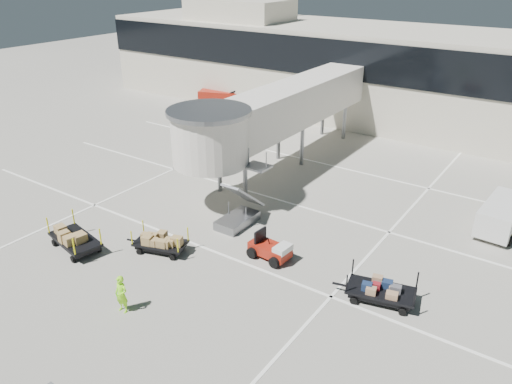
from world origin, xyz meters
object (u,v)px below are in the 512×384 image
ground_worker (121,294)px  box_cart_far (76,239)px  belt_loader (220,99)px  suitcase_cart (383,292)px  box_cart_near (161,242)px  minivan (503,213)px  baggage_tug (271,249)px

ground_worker → box_cart_far: bearing=156.5°
belt_loader → box_cart_far: bearing=-88.3°
suitcase_cart → box_cart_near: bearing=179.3°
box_cart_far → minivan: (17.57, 14.67, 0.42)m
baggage_tug → box_cart_near: 5.62m
ground_worker → belt_loader: (-16.86, 27.90, -0.07)m
baggage_tug → box_cart_far: (-8.75, -4.92, 0.06)m
box_cart_near → ground_worker: ground_worker is taller
box_cart_far → belt_loader: bearing=124.5°
box_cart_far → minivan: minivan is taller
baggage_tug → suitcase_cart: suitcase_cart is taller
minivan → suitcase_cart: bearing=-103.0°
minivan → box_cart_near: bearing=-134.8°
ground_worker → minivan: 20.46m
baggage_tug → minivan: (8.82, 9.74, 0.48)m
suitcase_cart → belt_loader: 33.19m
ground_worker → minivan: (11.72, 16.77, 0.13)m
minivan → belt_loader: (-28.58, 11.13, -0.19)m
suitcase_cart → box_cart_far: box_cart_far is taller
baggage_tug → suitcase_cart: (5.92, -0.15, -0.00)m
suitcase_cart → box_cart_far: size_ratio=0.95×
ground_worker → suitcase_cart: bearing=34.3°
box_cart_far → ground_worker: bearing=-8.4°
suitcase_cart → ground_worker: ground_worker is taller
baggage_tug → belt_loader: 28.74m
box_cart_near → belt_loader: size_ratio=0.72×
baggage_tug → minivan: 13.15m
baggage_tug → ground_worker: (-2.90, -7.03, 0.35)m
box_cart_near → ground_worker: bearing=-82.2°
box_cart_near → baggage_tug: bearing=10.1°
baggage_tug → belt_loader: size_ratio=0.48×
box_cart_near → box_cart_far: size_ratio=0.85×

